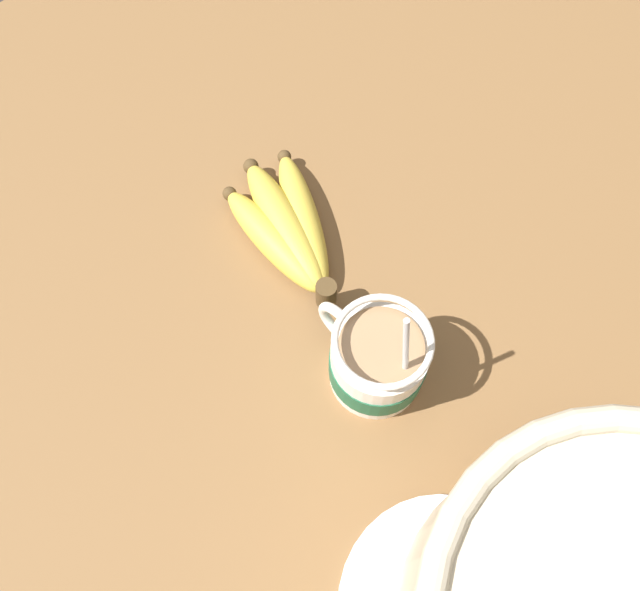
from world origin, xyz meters
The scene contains 3 objects.
table centered at (0.00, 0.00, 1.66)cm, with size 126.32×126.32×3.31cm.
coffee_mug centered at (-4.50, -1.96, 7.11)cm, with size 11.83×8.58×15.03cm.
banana_bunch centered at (11.85, -6.73, 5.05)cm, with size 18.31×11.86×4.22cm.
Camera 1 is at (-14.09, 14.83, 58.47)cm, focal length 35.00 mm.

